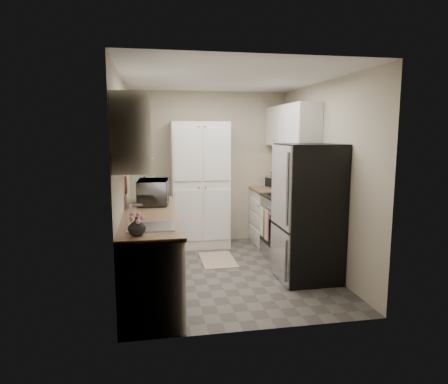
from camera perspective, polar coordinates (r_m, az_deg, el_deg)
The scene contains 16 objects.
ground at distance 5.41m, azimuth 0.54°, elevation -11.32°, with size 3.20×3.20×0.00m, color #56514C.
room_shell at distance 5.08m, azimuth 0.39°, elevation 6.15°, with size 2.64×3.24×2.52m.
pantry_cabinet at distance 6.41m, azimuth -3.45°, elevation 1.02°, with size 0.90×0.55×2.00m, color silver.
base_cabinet_left at distance 4.77m, azimuth -10.32°, elevation -8.64°, with size 0.60×2.30×0.88m, color silver.
countertop_left at distance 4.66m, azimuth -10.47°, elevation -3.22°, with size 0.63×2.33×0.04m, color #846647.
base_cabinet_right at distance 6.64m, azimuth 7.00°, elevation -3.68°, with size 0.60×0.80×0.88m, color silver.
countertop_right at distance 6.55m, azimuth 7.08°, elevation 0.25°, with size 0.63×0.83×0.04m, color #846647.
electric_range at distance 5.88m, azimuth 9.21°, elevation -4.93°, with size 0.71×0.78×1.13m.
refrigerator at distance 5.06m, azimuth 11.97°, elevation -2.90°, with size 0.70×0.72×1.70m, color #B7B7BC.
microwave at distance 5.21m, azimuth -10.05°, elevation 0.01°, with size 0.56×0.38×0.31m, color silver.
wine_bottle at distance 5.46m, azimuth -11.24°, elevation 0.29°, with size 0.08×0.08×0.30m, color black.
flower_vase at distance 3.67m, azimuth -12.37°, elevation -4.78°, with size 0.16×0.16×0.17m, color silver.
cutting_board at distance 5.60m, azimuth -9.66°, elevation 0.64°, with size 0.02×0.26×0.32m, color #448934.
toaster_oven at distance 6.60m, azimuth 7.70°, elevation 1.37°, with size 0.28×0.35×0.20m, color #B0B1B5.
fruit_basket at distance 6.60m, azimuth 7.63°, elevation 2.68°, with size 0.22×0.22×0.09m, color orange, non-canonical shape.
kitchen_mat at distance 5.87m, azimuth -0.89°, elevation -9.65°, with size 0.48×0.76×0.01m, color tan.
Camera 1 is at (-0.97, -4.99, 1.84)m, focal length 32.00 mm.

